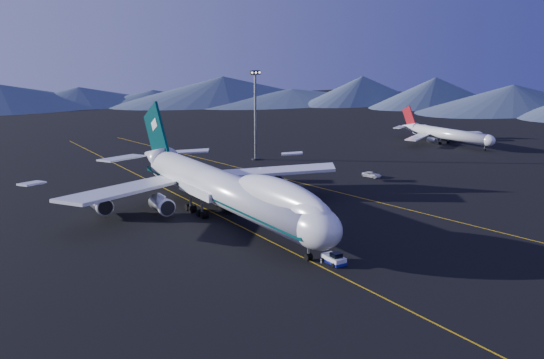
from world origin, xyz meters
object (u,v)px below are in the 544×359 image
floodlight_mast (255,115)px  pushback_tug (334,260)px  service_van (372,175)px  second_jet (446,134)px  boeing_747 (224,188)px

floodlight_mast → pushback_tug: bearing=-113.1°
pushback_tug → service_van: (44.86, 41.90, 0.11)m
pushback_tug → service_van: pushback_tug is taller
pushback_tug → second_jet: bearing=36.5°
boeing_747 → second_jet: boeing_747 is taller
service_van → floodlight_mast: 39.05m
boeing_747 → second_jet: size_ratio=1.86×
boeing_747 → service_van: boeing_747 is taller
boeing_747 → pushback_tug: boeing_747 is taller
pushback_tug → floodlight_mast: 84.69m
boeing_747 → service_van: size_ratio=14.97×
floodlight_mast → service_van: bearing=-71.2°
second_jet → boeing_747: bearing=-145.4°
floodlight_mast → second_jet: bearing=-8.3°
second_jet → floodlight_mast: bearing=-174.2°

